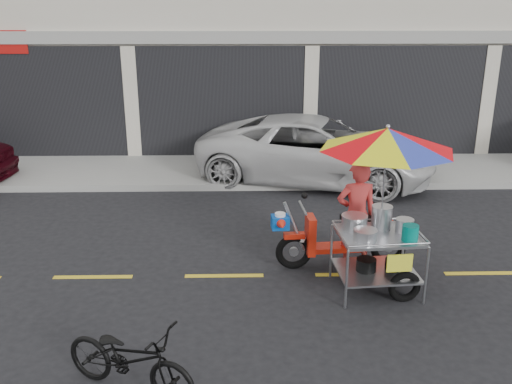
{
  "coord_description": "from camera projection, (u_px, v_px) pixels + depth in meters",
  "views": [
    {
      "loc": [
        -1.68,
        -7.83,
        4.07
      ],
      "look_at": [
        -1.5,
        0.6,
        1.15
      ],
      "focal_mm": 40.0,
      "sensor_mm": 36.0,
      "label": 1
    }
  ],
  "objects": [
    {
      "name": "food_vendor_rig",
      "position": [
        373.0,
        183.0,
        8.13
      ],
      "size": [
        2.54,
        2.01,
        2.44
      ],
      "rotation": [
        0.0,
        0.0,
        0.08
      ],
      "color": "black",
      "rests_on": "ground"
    },
    {
      "name": "near_bicycle",
      "position": [
        130.0,
        358.0,
        6.04
      ],
      "size": [
        1.69,
        1.2,
        0.84
      ],
      "primitive_type": "imported",
      "rotation": [
        0.0,
        0.0,
        1.12
      ],
      "color": "black",
      "rests_on": "ground"
    },
    {
      "name": "centerline",
      "position": [
        354.0,
        274.0,
        8.76
      ],
      "size": [
        42.0,
        0.1,
        0.01
      ],
      "primitive_type": "cube",
      "color": "gold",
      "rests_on": "ground"
    },
    {
      "name": "sidewalk",
      "position": [
        313.0,
        168.0,
        13.93
      ],
      "size": [
        45.0,
        3.0,
        0.15
      ],
      "primitive_type": "cube",
      "color": "gray",
      "rests_on": "ground"
    },
    {
      "name": "ground",
      "position": [
        354.0,
        275.0,
        8.76
      ],
      "size": [
        90.0,
        90.0,
        0.0
      ],
      "primitive_type": "plane",
      "color": "black"
    },
    {
      "name": "white_pickup",
      "position": [
        316.0,
        150.0,
        12.96
      ],
      "size": [
        5.76,
        3.76,
        1.47
      ],
      "primitive_type": "imported",
      "rotation": [
        0.0,
        0.0,
        1.3
      ],
      "color": "silver",
      "rests_on": "ground"
    }
  ]
}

